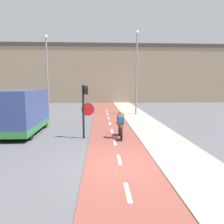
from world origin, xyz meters
name	(u,v)px	position (x,y,z in m)	size (l,w,h in m)	color
ground_plane	(121,165)	(0.00, 0.00, 0.00)	(120.00, 120.00, 0.00)	#5B5B60
bike_lane	(120,165)	(0.00, 0.01, 0.01)	(2.59, 60.00, 0.02)	brown
sidewalk_strip	(189,163)	(2.50, 0.00, 0.03)	(2.40, 60.00, 0.05)	#A8A399
building_row_background	(104,74)	(0.00, 27.48, 4.35)	(60.00, 5.20, 8.68)	gray
traffic_light_pole	(85,105)	(-1.49, 3.91, 1.75)	(0.67, 0.25, 2.81)	black
street_lamp_far	(47,67)	(-5.60, 13.55, 4.42)	(0.36, 0.36, 7.30)	gray
street_lamp_sidewalk	(137,65)	(2.65, 12.64, 4.56)	(0.36, 0.36, 7.57)	gray
cyclist_near	(120,125)	(0.36, 3.81, 0.72)	(0.46, 1.70, 1.51)	black
van	(23,112)	(-5.17, 5.31, 1.24)	(1.93, 4.72, 2.52)	#334784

